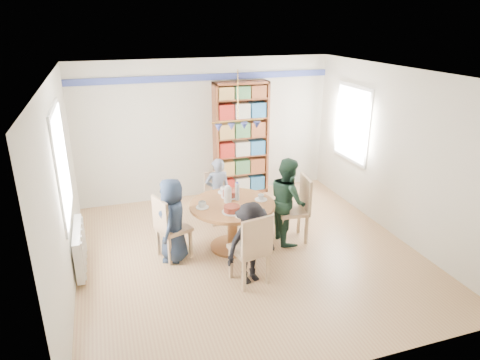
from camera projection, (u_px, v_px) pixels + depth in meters
name	position (u px, v px, depth m)	size (l,w,h in m)	color
ground	(248.00, 252.00, 6.59)	(5.00, 5.00, 0.00)	tan
room_shell	(215.00, 136.00, 6.70)	(5.00, 5.00, 5.00)	white
radiator	(80.00, 248.00, 6.03)	(0.12, 1.00, 0.60)	silver
dining_table	(232.00, 215.00, 6.55)	(1.30, 1.30, 0.75)	brown
chair_left	(168.00, 225.00, 6.26)	(0.56, 0.56, 0.99)	tan
chair_right	(297.00, 206.00, 6.81)	(0.52, 0.52, 1.06)	tan
chair_far	(217.00, 194.00, 7.50)	(0.42, 0.42, 0.88)	tan
chair_near	(253.00, 247.00, 5.62)	(0.53, 0.53, 1.03)	tan
person_left	(173.00, 220.00, 6.21)	(0.62, 0.40, 1.27)	#192438
person_right	(288.00, 200.00, 6.73)	(0.67, 0.53, 1.39)	#193325
person_far	(218.00, 192.00, 7.32)	(0.44, 0.29, 1.19)	gray
person_near	(251.00, 243.00, 5.68)	(0.75, 0.43, 1.16)	black
bookshelf	(241.00, 140.00, 8.47)	(1.08, 0.32, 2.26)	brown
tableware	(230.00, 199.00, 6.47)	(1.12, 1.12, 0.30)	white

